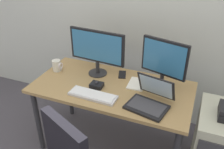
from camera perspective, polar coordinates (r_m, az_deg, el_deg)
ground_plane at (r=2.63m, az=0.00°, el=-16.12°), size 8.00×8.00×0.00m
desk at (r=2.22m, az=0.00°, el=-4.54°), size 1.42×0.71×0.72m
file_cabinet at (r=2.30m, az=23.91°, el=-15.53°), size 0.42×0.53×0.69m
monitor_main at (r=2.25m, az=-3.58°, el=5.96°), size 0.55×0.18×0.44m
monitor_side at (r=2.04m, az=12.05°, el=2.88°), size 0.39×0.18×0.46m
keyboard at (r=2.04m, az=-4.51°, el=-4.86°), size 0.41×0.15×0.03m
laptop at (r=1.94m, az=8.96°, el=-5.78°), size 0.37×0.36×0.23m
trackball_mouse at (r=2.15m, az=-3.62°, el=-2.46°), size 0.11×0.09×0.07m
coffee_mug at (r=2.45m, az=-12.81°, el=2.06°), size 0.09×0.08×0.11m
paper_notepad at (r=2.20m, az=5.86°, el=-2.20°), size 0.16×0.22×0.01m
cell_phone at (r=2.34m, az=2.43°, el=-0.01°), size 0.11×0.16×0.01m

